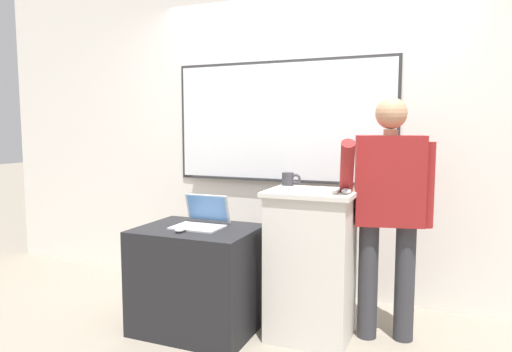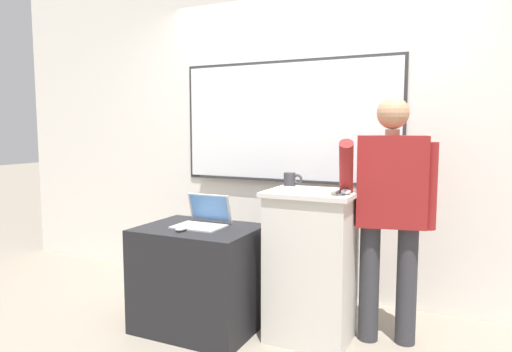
% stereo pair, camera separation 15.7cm
% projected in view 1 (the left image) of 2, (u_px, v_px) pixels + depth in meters
% --- Properties ---
extents(back_wall, '(6.40, 0.17, 2.97)m').
position_uv_depth(back_wall, '(303.00, 119.00, 3.84)').
color(back_wall, silver).
rests_on(back_wall, ground_plane).
extents(lectern_podium, '(0.58, 0.47, 1.00)m').
position_uv_depth(lectern_podium, '(311.00, 264.00, 3.04)').
color(lectern_podium, beige).
rests_on(lectern_podium, ground_plane).
extents(side_desk, '(0.81, 0.62, 0.72)m').
position_uv_depth(side_desk, '(198.00, 279.00, 3.18)').
color(side_desk, black).
rests_on(side_desk, ground_plane).
extents(person_presenter, '(0.60, 0.59, 1.60)m').
position_uv_depth(person_presenter, '(388.00, 203.00, 2.97)').
color(person_presenter, '#333338').
rests_on(person_presenter, ground_plane).
extents(laptop, '(0.34, 0.31, 0.22)m').
position_uv_depth(laptop, '(203.00, 217.00, 3.20)').
color(laptop, '#B7BABF').
rests_on(laptop, side_desk).
extents(wireless_keyboard, '(0.42, 0.13, 0.02)m').
position_uv_depth(wireless_keyboard, '(307.00, 190.00, 2.94)').
color(wireless_keyboard, beige).
rests_on(wireless_keyboard, lectern_podium).
extents(computer_mouse_by_laptop, '(0.06, 0.10, 0.03)m').
position_uv_depth(computer_mouse_by_laptop, '(180.00, 230.00, 3.01)').
color(computer_mouse_by_laptop, silver).
rests_on(computer_mouse_by_laptop, side_desk).
extents(computer_mouse_by_keyboard, '(0.06, 0.10, 0.03)m').
position_uv_depth(computer_mouse_by_keyboard, '(346.00, 191.00, 2.83)').
color(computer_mouse_by_keyboard, '#BCBCC1').
rests_on(computer_mouse_by_keyboard, lectern_podium).
extents(coffee_mug, '(0.14, 0.08, 0.10)m').
position_uv_depth(coffee_mug, '(289.00, 179.00, 3.21)').
color(coffee_mug, '#333338').
rests_on(coffee_mug, lectern_podium).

